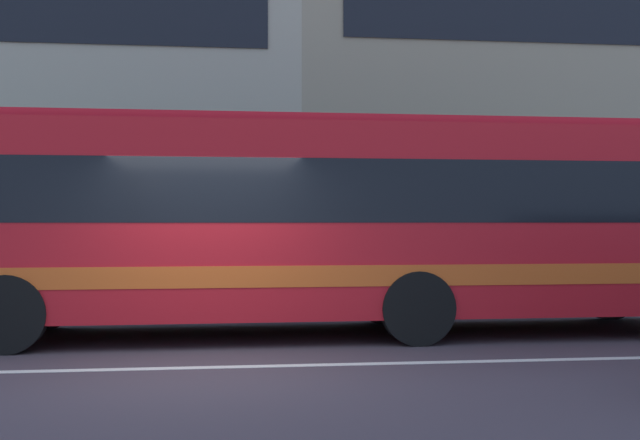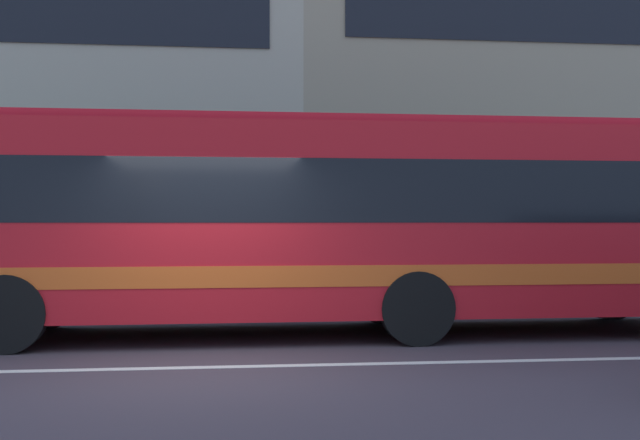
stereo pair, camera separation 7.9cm
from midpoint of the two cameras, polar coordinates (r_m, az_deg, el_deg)
ground_plane at (r=9.20m, az=-8.33°, el=-10.53°), size 160.00×160.00×0.00m
lane_centre_line at (r=9.20m, az=-8.33°, el=-10.50°), size 60.00×0.16×0.01m
hedge_row_far at (r=15.65m, az=-18.69°, el=-4.14°), size 23.66×1.10×1.12m
transit_bus at (r=11.63m, az=2.54°, el=0.18°), size 11.25×2.64×3.12m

